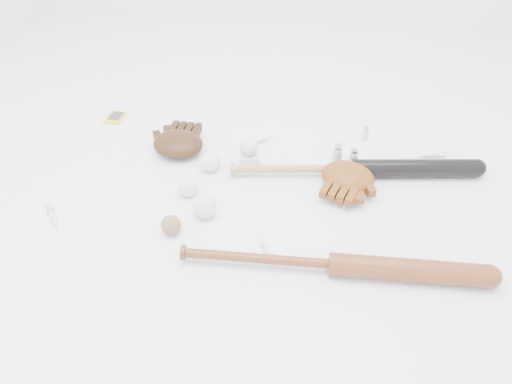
# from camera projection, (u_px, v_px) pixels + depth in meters

# --- Properties ---
(bat_dark) EXTENTS (0.96, 0.20, 0.07)m
(bat_dark) POSITION_uv_depth(u_px,v_px,m) (354.00, 169.00, 1.84)
(bat_dark) COLOR black
(bat_dark) RESTS_ON ground
(bat_wood) EXTENTS (0.98, 0.10, 0.07)m
(bat_wood) POSITION_uv_depth(u_px,v_px,m) (332.00, 264.00, 1.50)
(bat_wood) COLOR brown
(bat_wood) RESTS_ON ground
(glove_dark) EXTENTS (0.25, 0.25, 0.08)m
(glove_dark) POSITION_uv_depth(u_px,v_px,m) (178.00, 144.00, 1.94)
(glove_dark) COLOR #301D0D
(glove_dark) RESTS_ON ground
(glove_tan) EXTENTS (0.29, 0.29, 0.08)m
(glove_tan) POSITION_uv_depth(u_px,v_px,m) (348.00, 177.00, 1.79)
(glove_tan) COLOR brown
(glove_tan) RESTS_ON ground
(trading_card) EXTENTS (0.08, 0.10, 0.01)m
(trading_card) POSITION_uv_depth(u_px,v_px,m) (115.00, 118.00, 2.15)
(trading_card) COLOR gold
(trading_card) RESTS_ON ground
(pedestal) EXTENTS (0.08, 0.08, 0.04)m
(pedestal) POSITION_uv_depth(u_px,v_px,m) (249.00, 158.00, 1.91)
(pedestal) COLOR white
(pedestal) RESTS_ON ground
(baseball_on_pedestal) EXTENTS (0.07, 0.07, 0.07)m
(baseball_on_pedestal) POSITION_uv_depth(u_px,v_px,m) (249.00, 146.00, 1.88)
(baseball_on_pedestal) COLOR white
(baseball_on_pedestal) RESTS_ON pedestal
(baseball_left) EXTENTS (0.07, 0.07, 0.07)m
(baseball_left) POSITION_uv_depth(u_px,v_px,m) (187.00, 187.00, 1.76)
(baseball_left) COLOR white
(baseball_left) RESTS_ON ground
(baseball_upper) EXTENTS (0.08, 0.08, 0.08)m
(baseball_upper) POSITION_uv_depth(u_px,v_px,m) (210.00, 162.00, 1.86)
(baseball_upper) COLOR white
(baseball_upper) RESTS_ON ground
(baseball_mid) EXTENTS (0.08, 0.08, 0.08)m
(baseball_mid) POSITION_uv_depth(u_px,v_px,m) (205.00, 207.00, 1.68)
(baseball_mid) COLOR white
(baseball_mid) RESTS_ON ground
(baseball_aged) EXTENTS (0.07, 0.07, 0.07)m
(baseball_aged) POSITION_uv_depth(u_px,v_px,m) (171.00, 225.00, 1.62)
(baseball_aged) COLOR olive
(baseball_aged) RESTS_ON ground
(syringe_0) EXTENTS (0.11, 0.14, 0.02)m
(syringe_0) POSITION_uv_depth(u_px,v_px,m) (53.00, 217.00, 1.68)
(syringe_0) COLOR #ADBCC6
(syringe_0) RESTS_ON ground
(syringe_1) EXTENTS (0.09, 0.13, 0.02)m
(syringe_1) POSITION_uv_depth(u_px,v_px,m) (266.00, 250.00, 1.58)
(syringe_1) COLOR #ADBCC6
(syringe_1) RESTS_ON ground
(syringe_2) EXTENTS (0.13, 0.10, 0.02)m
(syringe_2) POSITION_uv_depth(u_px,v_px,m) (258.00, 141.00, 2.01)
(syringe_2) COLOR #ADBCC6
(syringe_2) RESTS_ON ground
(syringe_3) EXTENTS (0.12, 0.13, 0.02)m
(syringe_3) POSITION_uv_depth(u_px,v_px,m) (387.00, 271.00, 1.51)
(syringe_3) COLOR #ADBCC6
(syringe_3) RESTS_ON ground
(syringe_4) EXTENTS (0.13, 0.04, 0.02)m
(syringe_4) POSITION_uv_depth(u_px,v_px,m) (431.00, 156.00, 1.94)
(syringe_4) COLOR #ADBCC6
(syringe_4) RESTS_ON ground
(vial_0) EXTENTS (0.02, 0.02, 0.06)m
(vial_0) POSITION_uv_depth(u_px,v_px,m) (337.00, 151.00, 1.92)
(vial_0) COLOR silver
(vial_0) RESTS_ON ground
(vial_1) EXTENTS (0.02, 0.02, 0.06)m
(vial_1) POSITION_uv_depth(u_px,v_px,m) (366.00, 133.00, 2.01)
(vial_1) COLOR silver
(vial_1) RESTS_ON ground
(vial_2) EXTENTS (0.03, 0.03, 0.08)m
(vial_2) POSITION_uv_depth(u_px,v_px,m) (353.00, 158.00, 1.87)
(vial_2) COLOR silver
(vial_2) RESTS_ON ground
(vial_3) EXTENTS (0.04, 0.04, 0.09)m
(vial_3) POSITION_uv_depth(u_px,v_px,m) (337.00, 155.00, 1.89)
(vial_3) COLOR silver
(vial_3) RESTS_ON ground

